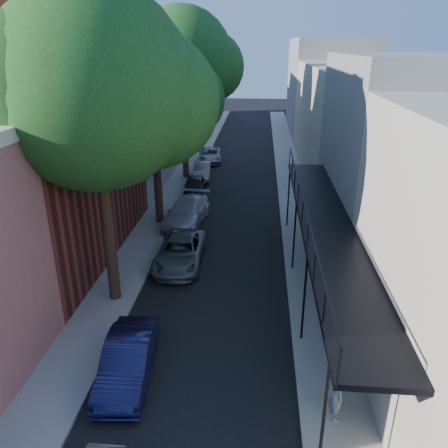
% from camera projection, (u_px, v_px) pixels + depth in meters
% --- Properties ---
extents(road_surface, '(6.00, 64.00, 0.01)m').
position_uv_depth(road_surface, '(239.00, 169.00, 35.41)').
color(road_surface, black).
rests_on(road_surface, ground).
extents(sidewalk_left, '(2.00, 64.00, 0.12)m').
position_uv_depth(sidewalk_left, '(190.00, 167.00, 35.70)').
color(sidewalk_left, gray).
rests_on(sidewalk_left, ground).
extents(sidewalk_right, '(2.00, 64.00, 0.12)m').
position_uv_depth(sidewalk_right, '(288.00, 169.00, 35.08)').
color(sidewalk_right, gray).
rests_on(sidewalk_right, ground).
extents(buildings_left, '(10.10, 59.10, 12.00)m').
position_uv_depth(buildings_left, '(116.00, 107.00, 33.11)').
color(buildings_left, '#BE7161').
rests_on(buildings_left, ground).
extents(buildings_right, '(9.80, 55.00, 10.00)m').
position_uv_depth(buildings_right, '(359.00, 116.00, 32.56)').
color(buildings_right, '#B5A995').
rests_on(buildings_right, ground).
extents(oak_near, '(7.48, 6.80, 11.42)m').
position_uv_depth(oak_near, '(109.00, 92.00, 14.49)').
color(oak_near, '#372516').
rests_on(oak_near, ground).
extents(oak_mid, '(6.60, 6.00, 10.20)m').
position_uv_depth(oak_mid, '(161.00, 93.00, 22.14)').
color(oak_mid, '#372516').
rests_on(oak_mid, ground).
extents(oak_far, '(7.70, 7.00, 11.90)m').
position_uv_depth(oak_far, '(189.00, 62.00, 30.01)').
color(oak_far, '#372516').
rests_on(oak_far, ground).
extents(parked_car_b, '(1.64, 3.93, 1.26)m').
position_uv_depth(parked_car_b, '(128.00, 360.00, 13.03)').
color(parked_car_b, '#121238').
rests_on(parked_car_b, ground).
extents(parked_car_c, '(2.12, 4.48, 1.24)m').
position_uv_depth(parked_car_c, '(180.00, 252.00, 19.85)').
color(parked_car_c, slate).
rests_on(parked_car_c, ground).
extents(parked_car_d, '(2.40, 4.89, 1.37)m').
position_uv_depth(parked_car_d, '(187.00, 212.00, 24.36)').
color(parked_car_d, silver).
rests_on(parked_car_d, ground).
extents(parked_car_e, '(1.70, 3.58, 1.18)m').
position_uv_depth(parked_car_e, '(195.00, 186.00, 29.21)').
color(parked_car_e, black).
rests_on(parked_car_e, ground).
extents(parked_car_f, '(1.55, 3.64, 1.17)m').
position_uv_depth(parked_car_f, '(202.00, 171.00, 32.71)').
color(parked_car_f, gray).
rests_on(parked_car_f, ground).
extents(parked_car_g, '(2.36, 4.30, 1.14)m').
position_uv_depth(parked_car_g, '(210.00, 155.00, 37.43)').
color(parked_car_g, gray).
rests_on(parked_car_g, ground).
extents(pedestrian, '(0.40, 0.60, 1.65)m').
position_uv_depth(pedestrian, '(337.00, 393.00, 11.38)').
color(pedestrian, gray).
rests_on(pedestrian, sidewalk_right).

